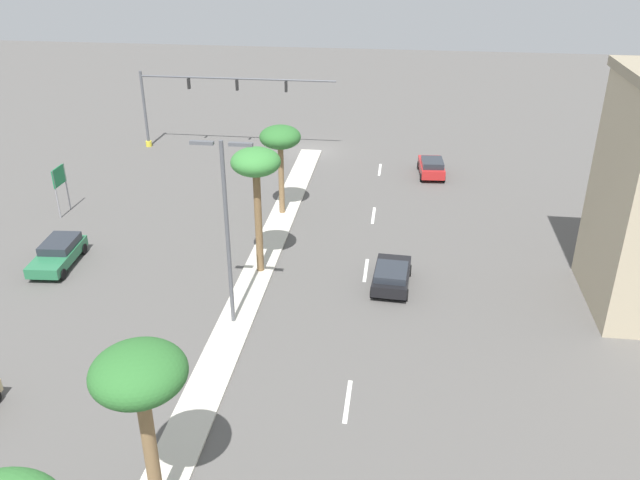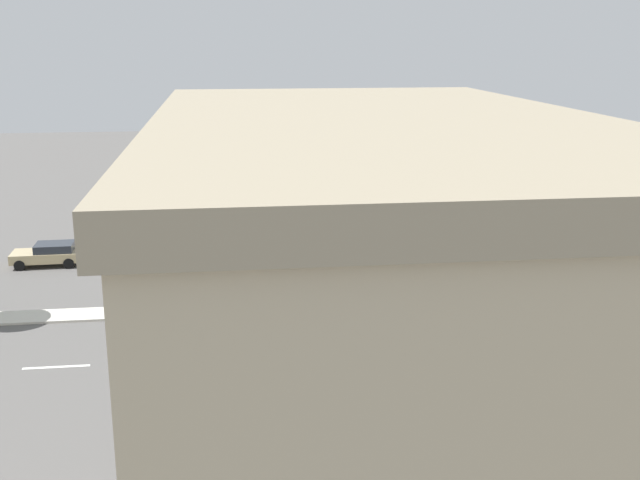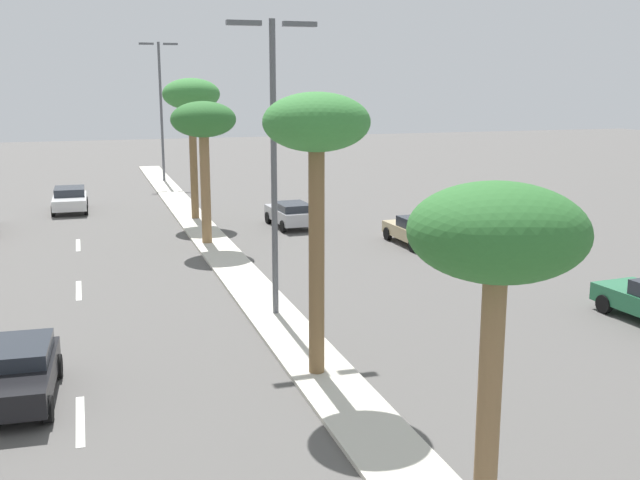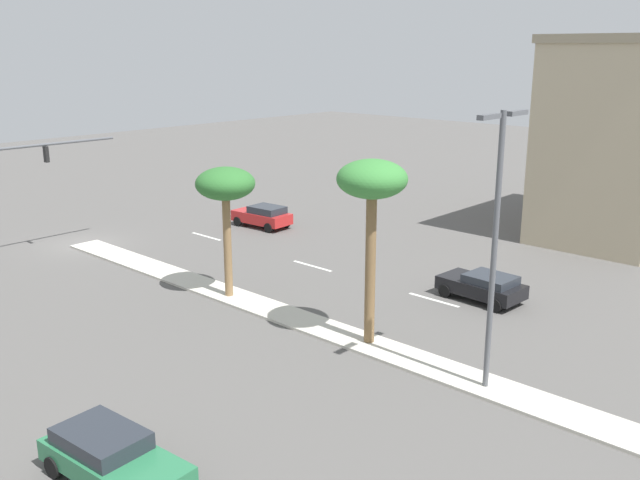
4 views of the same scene
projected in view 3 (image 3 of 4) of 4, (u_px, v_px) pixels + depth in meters
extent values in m
plane|color=#565451|center=(265.00, 306.00, 26.58)|extent=(160.00, 160.00, 0.00)
cube|color=beige|center=(222.00, 254.00, 34.26)|extent=(1.80, 74.24, 0.12)
cube|color=silver|center=(80.00, 421.00, 17.63)|extent=(0.20, 2.80, 0.01)
cube|color=silver|center=(79.00, 290.00, 28.54)|extent=(0.20, 2.80, 0.01)
cube|color=silver|center=(78.00, 245.00, 36.39)|extent=(0.20, 2.80, 0.01)
cylinder|color=olive|center=(489.00, 413.00, 12.03)|extent=(0.38, 0.38, 4.96)
ellipsoid|color=#2D6B2D|center=(498.00, 231.00, 11.41)|extent=(2.77, 2.77, 1.52)
cylinder|color=brown|center=(317.00, 260.00, 19.66)|extent=(0.42, 0.42, 6.19)
ellipsoid|color=#387F38|center=(316.00, 122.00, 18.92)|extent=(2.74, 2.74, 1.51)
cylinder|color=olive|center=(205.00, 187.00, 35.93)|extent=(0.47, 0.47, 5.37)
ellipsoid|color=#2D6B2D|center=(203.00, 119.00, 35.26)|extent=(3.07, 3.07, 1.69)
cylinder|color=brown|center=(194.00, 162.00, 42.27)|extent=(0.42, 0.42, 6.40)
ellipsoid|color=#387F38|center=(191.00, 94.00, 41.49)|extent=(3.16, 3.16, 1.74)
cylinder|color=#515459|center=(274.00, 171.00, 24.46)|extent=(0.20, 0.20, 9.59)
cube|color=#515459|center=(244.00, 23.00, 23.23)|extent=(1.10, 0.24, 0.16)
cube|color=#515459|center=(300.00, 24.00, 23.76)|extent=(1.10, 0.24, 0.16)
cylinder|color=#515459|center=(161.00, 112.00, 57.99)|extent=(0.20, 0.20, 10.56)
cube|color=#515459|center=(146.00, 44.00, 56.66)|extent=(1.10, 0.24, 0.16)
cube|color=#515459|center=(170.00, 44.00, 57.19)|extent=(1.10, 0.24, 0.16)
cube|color=#B2B2B7|center=(290.00, 215.00, 40.89)|extent=(1.93, 4.05, 0.67)
cube|color=#262B33|center=(293.00, 207.00, 40.33)|extent=(1.67, 2.26, 0.38)
cylinder|color=black|center=(268.00, 218.00, 41.95)|extent=(0.25, 0.65, 0.64)
cylinder|color=black|center=(296.00, 216.00, 42.52)|extent=(0.25, 0.65, 0.64)
cylinder|color=black|center=(283.00, 226.00, 39.41)|extent=(0.25, 0.65, 0.64)
cylinder|color=black|center=(313.00, 224.00, 39.97)|extent=(0.25, 0.65, 0.64)
cube|color=silver|center=(70.00, 201.00, 45.63)|extent=(2.00, 4.43, 0.63)
cube|color=#262B33|center=(70.00, 191.00, 46.04)|extent=(1.78, 2.45, 0.45)
cylinder|color=black|center=(86.00, 210.00, 44.51)|extent=(0.23, 0.64, 0.64)
cylinder|color=black|center=(53.00, 211.00, 43.99)|extent=(0.23, 0.64, 0.64)
cylinder|color=black|center=(86.00, 202.00, 47.40)|extent=(0.23, 0.64, 0.64)
cylinder|color=black|center=(55.00, 203.00, 46.88)|extent=(0.23, 0.64, 0.64)
cylinder|color=black|center=(604.00, 304.00, 25.73)|extent=(0.27, 0.66, 0.64)
cube|color=black|center=(13.00, 378.00, 18.53)|extent=(2.14, 4.08, 0.64)
cube|color=#262B33|center=(14.00, 351.00, 18.90)|extent=(1.85, 2.28, 0.38)
cylinder|color=black|center=(48.00, 409.00, 17.50)|extent=(0.25, 0.65, 0.64)
cylinder|color=black|center=(58.00, 366.00, 20.14)|extent=(0.25, 0.65, 0.64)
cube|color=tan|center=(417.00, 232.00, 36.45)|extent=(2.04, 4.14, 0.58)
cube|color=#262B33|center=(422.00, 223.00, 35.86)|extent=(1.80, 2.30, 0.48)
cylinder|color=black|center=(388.00, 234.00, 37.53)|extent=(0.24, 0.65, 0.64)
cylinder|color=black|center=(421.00, 231.00, 38.12)|extent=(0.24, 0.65, 0.64)
cylinder|color=black|center=(413.00, 245.00, 34.89)|extent=(0.24, 0.65, 0.64)
cylinder|color=black|center=(448.00, 243.00, 35.48)|extent=(0.24, 0.65, 0.64)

